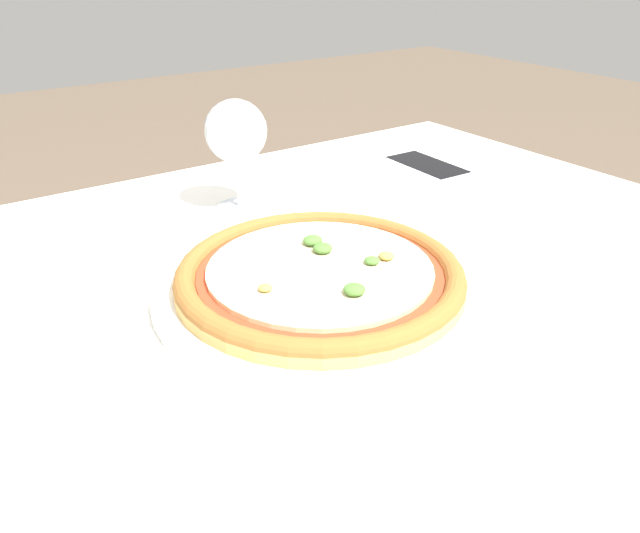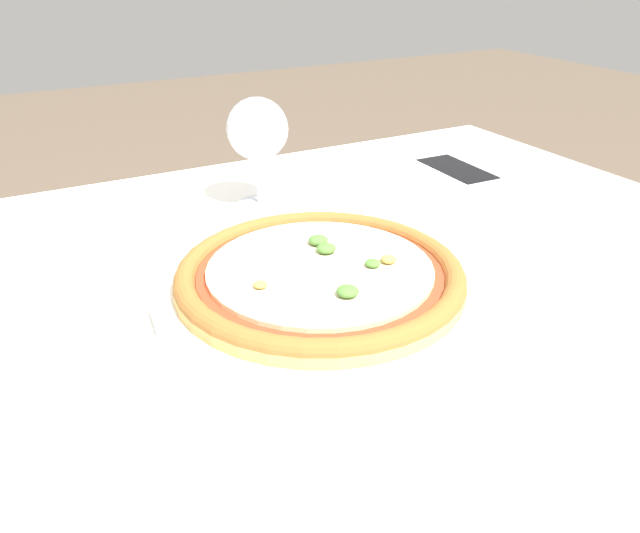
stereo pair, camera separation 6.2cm
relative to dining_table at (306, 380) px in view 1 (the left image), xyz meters
The scene contains 4 objects.
dining_table is the anchor object (origin of this frame).
pizza_plate 0.11m from the dining_table, 23.37° to the left, with size 0.34×0.34×0.04m.
wine_glass_far_left 0.33m from the dining_table, 75.31° to the left, with size 0.08×0.08×0.15m.
cell_phone 0.46m from the dining_table, 31.26° to the left, with size 0.07×0.15×0.01m.
Camera 1 is at (-0.29, -0.44, 1.04)m, focal length 35.00 mm.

